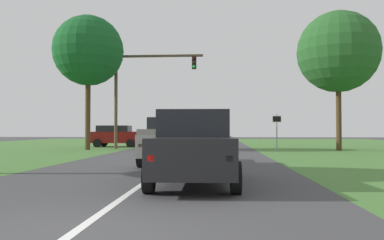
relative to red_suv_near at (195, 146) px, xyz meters
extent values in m
plane|color=#424244|center=(-1.36, 7.77, -0.99)|extent=(120.00, 120.00, 0.00)
cube|color=white|center=(-1.36, -3.23, -0.99)|extent=(0.16, 43.84, 0.01)
cube|color=black|center=(0.00, -0.06, -0.19)|extent=(2.01, 4.73, 0.87)
cube|color=black|center=(0.00, 0.17, 0.57)|extent=(1.74, 2.94, 0.65)
cube|color=red|center=(-0.74, -2.39, -0.15)|extent=(0.14, 0.06, 0.12)
cube|color=red|center=(0.83, -2.36, -0.15)|extent=(0.14, 0.06, 0.12)
cylinder|color=black|center=(-0.99, 1.37, -0.63)|extent=(0.24, 0.72, 0.72)
cylinder|color=black|center=(0.93, 1.41, -0.63)|extent=(0.24, 0.72, 0.72)
cylinder|color=black|center=(-0.93, -1.54, -0.63)|extent=(0.24, 0.72, 0.72)
cylinder|color=black|center=(0.99, -1.50, -0.63)|extent=(0.24, 0.72, 0.72)
cube|color=#B7B2A8|center=(-1.20, 6.05, -0.17)|extent=(2.21, 5.28, 0.84)
cube|color=black|center=(-1.21, 5.79, 0.58)|extent=(1.86, 2.04, 0.66)
cube|color=#9C978F|center=(-1.26, 4.43, 0.35)|extent=(2.00, 2.04, 0.20)
cube|color=red|center=(-2.12, 3.50, -0.13)|extent=(0.14, 0.06, 0.12)
cube|color=red|center=(-0.45, 3.45, -0.13)|extent=(0.14, 0.06, 0.12)
cylinder|color=black|center=(-2.17, 7.70, -0.59)|extent=(0.27, 0.81, 0.80)
cylinder|color=black|center=(-0.13, 7.63, -0.59)|extent=(0.27, 0.81, 0.80)
cylinder|color=black|center=(-2.28, 4.47, -0.59)|extent=(0.27, 0.81, 0.80)
cylinder|color=black|center=(-0.24, 4.40, -0.59)|extent=(0.27, 0.81, 0.80)
cylinder|color=brown|center=(-7.04, 18.83, 2.77)|extent=(0.24, 0.24, 7.52)
cube|color=#4C3D2B|center=(-3.78, 18.83, 5.93)|extent=(6.52, 0.16, 0.16)
cube|color=black|center=(-1.17, 18.83, 5.38)|extent=(0.32, 0.28, 0.90)
sphere|color=black|center=(-1.17, 18.68, 5.68)|extent=(0.22, 0.22, 0.22)
sphere|color=black|center=(-1.17, 18.68, 5.38)|extent=(0.22, 0.22, 0.22)
sphere|color=#1ED83F|center=(-1.17, 18.68, 5.08)|extent=(0.22, 0.22, 0.22)
cylinder|color=gray|center=(4.44, 16.03, 0.25)|extent=(0.08, 0.08, 2.48)
cube|color=white|center=(4.44, 16.00, 1.14)|extent=(0.60, 0.03, 0.44)
cube|color=black|center=(4.44, 15.99, 1.14)|extent=(0.52, 0.01, 0.36)
cylinder|color=#4C351E|center=(8.85, 17.44, 1.36)|extent=(0.36, 0.36, 4.70)
sphere|color=#265B26|center=(8.85, 17.44, 5.81)|extent=(5.58, 5.58, 5.58)
cube|color=maroon|center=(-7.83, 22.16, -0.19)|extent=(4.41, 1.86, 0.93)
cube|color=black|center=(-8.05, 22.16, 0.53)|extent=(2.65, 1.63, 0.51)
cube|color=red|center=(-5.66, 21.40, -0.14)|extent=(0.06, 0.14, 0.12)
cube|color=red|center=(-5.66, 22.90, -0.14)|extent=(0.06, 0.14, 0.12)
cylinder|color=black|center=(-9.20, 21.25, -0.65)|extent=(0.68, 0.22, 0.68)
cylinder|color=black|center=(-9.19, 23.08, -0.65)|extent=(0.68, 0.22, 0.68)
cylinder|color=black|center=(-6.47, 21.24, -0.65)|extent=(0.68, 0.22, 0.68)
cylinder|color=black|center=(-6.46, 23.07, -0.65)|extent=(0.68, 0.22, 0.68)
cylinder|color=#4C351E|center=(-8.66, 17.29, 1.62)|extent=(0.36, 0.36, 5.21)
sphere|color=#175725|center=(-8.66, 17.29, 6.10)|extent=(5.00, 5.00, 5.00)
camera|label=1|loc=(0.61, -10.22, 0.41)|focal=36.98mm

